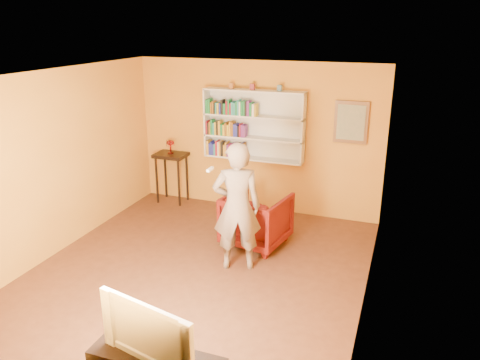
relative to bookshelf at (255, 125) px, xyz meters
The scene contains 15 objects.
room_shell 2.48m from the bookshelf, 90.00° to the right, with size 5.30×5.80×2.88m.
bookshelf is the anchor object (origin of this frame).
books_row_lower 0.69m from the bookshelf, 167.87° to the right, with size 0.71×0.19×0.26m.
books_row_middle 0.52m from the bookshelf, 167.87° to the right, with size 0.74×0.19×0.27m.
books_row_upper 0.49m from the bookshelf, 163.94° to the right, with size 0.93×0.19×0.27m.
ornament_left 0.79m from the bookshelf, behind, with size 0.07×0.07×0.10m, color #B06B32.
ornament_centre 0.67m from the bookshelf, 115.59° to the right, with size 0.07×0.07×0.10m, color maroon.
ornament_right 0.81m from the bookshelf, ahead, with size 0.07×0.07×0.10m, color #476677.
framed_painting 1.66m from the bookshelf, ahead, with size 0.55×0.05×0.70m.
console_table 1.80m from the bookshelf, behind, with size 0.59×0.45×0.96m.
ruby_lustre 1.68m from the bookshelf, behind, with size 0.16×0.16×0.26m.
armchair 1.85m from the bookshelf, 69.94° to the right, with size 0.89×0.91×0.83m, color #450405.
person 2.28m from the bookshelf, 77.79° to the right, with size 0.67×0.44×1.83m, color #756356.
game_remote 2.42m from the bookshelf, 85.36° to the right, with size 0.04×0.15×0.04m, color white.
television 4.78m from the bookshelf, 82.41° to the right, with size 1.03×0.14×0.60m, color black.
Camera 1 is at (2.54, -5.27, 3.34)m, focal length 35.00 mm.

